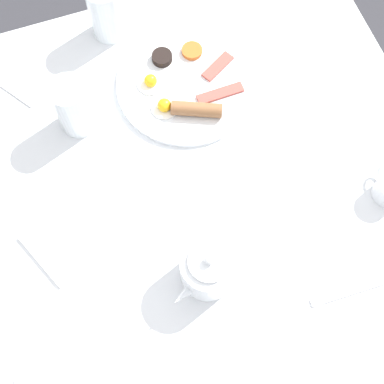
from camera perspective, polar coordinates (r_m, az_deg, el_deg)
The scene contains 9 objects.
ground_plane at distance 1.80m, azimuth 0.00°, elevation -8.92°, with size 8.00×8.00×0.00m, color #333338.
table at distance 1.15m, azimuth 0.00°, elevation -1.61°, with size 1.05×1.05×0.74m.
breakfast_plate at distance 1.20m, azimuth -0.71°, elevation 11.35°, with size 0.31×0.31×0.04m.
teapot_far at distance 0.99m, azimuth 1.80°, elevation -8.10°, with size 0.11×0.18×0.12m.
water_glass_tall at distance 1.13m, azimuth -12.52°, elevation 8.87°, with size 0.08×0.08×0.13m.
water_glass_short at distance 1.25m, azimuth -9.15°, elevation 18.52°, with size 0.08×0.08×0.14m.
napkin_folded at distance 1.08m, azimuth -13.66°, elevation -5.33°, with size 0.17×0.16×0.01m.
fork_by_plate at distance 1.27m, azimuth -19.52°, elevation 10.76°, with size 0.16×0.11×0.00m.
knife_by_plate at distance 1.08m, azimuth 17.48°, elevation -9.77°, with size 0.02×0.20×0.00m.
Camera 1 is at (-0.37, 0.13, 1.76)m, focal length 50.00 mm.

